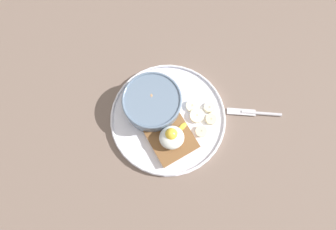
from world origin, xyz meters
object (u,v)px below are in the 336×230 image
(knife, at_px, (254,113))
(banana_slice_back, at_px, (192,106))
(poached_egg, at_px, (171,137))
(oatmeal_bowl, at_px, (152,103))
(banana_slice_left, at_px, (209,108))
(banana_slice_right, at_px, (211,119))
(banana_slice_inner, at_px, (201,131))
(banana_slice_front, at_px, (197,116))
(toast_slice, at_px, (171,140))

(knife, bearing_deg, banana_slice_back, -13.78)
(poached_egg, relative_size, knife, 0.55)
(oatmeal_bowl, relative_size, poached_egg, 1.87)
(oatmeal_bowl, distance_m, banana_slice_back, 0.10)
(poached_egg, xyz_separation_m, knife, (-0.21, -0.04, -0.04))
(knife, bearing_deg, poached_egg, 9.98)
(poached_egg, distance_m, banana_slice_left, 0.12)
(banana_slice_right, height_order, banana_slice_inner, banana_slice_inner)
(poached_egg, distance_m, banana_slice_back, 0.10)
(oatmeal_bowl, height_order, banana_slice_inner, oatmeal_bowl)
(poached_egg, bearing_deg, banana_slice_front, -145.72)
(toast_slice, distance_m, knife, 0.22)
(banana_slice_left, bearing_deg, oatmeal_bowl, -10.43)
(banana_slice_front, bearing_deg, knife, 175.90)
(banana_slice_back, height_order, banana_slice_right, banana_slice_back)
(banana_slice_right, bearing_deg, banana_slice_left, -92.50)
(banana_slice_left, xyz_separation_m, knife, (-0.11, 0.03, -0.01))
(knife, bearing_deg, oatmeal_bowl, -11.71)
(banana_slice_front, height_order, banana_slice_inner, same)
(toast_slice, xyz_separation_m, banana_slice_inner, (-0.07, -0.01, -0.00))
(toast_slice, height_order, poached_egg, poached_egg)
(poached_egg, relative_size, banana_slice_inner, 2.00)
(banana_slice_left, bearing_deg, banana_slice_inner, 61.46)
(banana_slice_inner, bearing_deg, oatmeal_bowl, -37.06)
(banana_slice_inner, bearing_deg, banana_slice_left, -118.54)
(oatmeal_bowl, xyz_separation_m, banana_slice_back, (-0.09, 0.01, -0.02))
(oatmeal_bowl, distance_m, banana_slice_left, 0.14)
(toast_slice, distance_m, banana_slice_back, 0.10)
(banana_slice_left, bearing_deg, banana_slice_front, 25.19)
(banana_slice_left, distance_m, banana_slice_right, 0.03)
(banana_slice_right, bearing_deg, toast_slice, 18.91)
(banana_slice_left, distance_m, banana_slice_inner, 0.06)
(poached_egg, height_order, banana_slice_right, poached_egg)
(banana_slice_inner, bearing_deg, knife, -168.34)
(banana_slice_front, xyz_separation_m, banana_slice_left, (-0.03, -0.02, -0.00))
(oatmeal_bowl, distance_m, toast_slice, 0.10)
(toast_slice, bearing_deg, poached_egg, -142.29)
(banana_slice_left, height_order, knife, banana_slice_left)
(oatmeal_bowl, height_order, banana_slice_front, oatmeal_bowl)
(poached_egg, bearing_deg, knife, -170.02)
(toast_slice, bearing_deg, knife, -169.77)
(oatmeal_bowl, relative_size, toast_slice, 1.09)
(banana_slice_front, relative_size, knife, 0.33)
(banana_slice_front, xyz_separation_m, banana_slice_right, (-0.03, 0.01, -0.00))
(poached_egg, distance_m, banana_slice_inner, 0.08)
(banana_slice_back, xyz_separation_m, banana_slice_inner, (-0.01, 0.07, 0.00))
(toast_slice, bearing_deg, banana_slice_inner, -172.46)
(knife, bearing_deg, banana_slice_left, -13.29)
(toast_slice, bearing_deg, banana_slice_left, -148.37)
(oatmeal_bowl, height_order, banana_slice_right, oatmeal_bowl)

